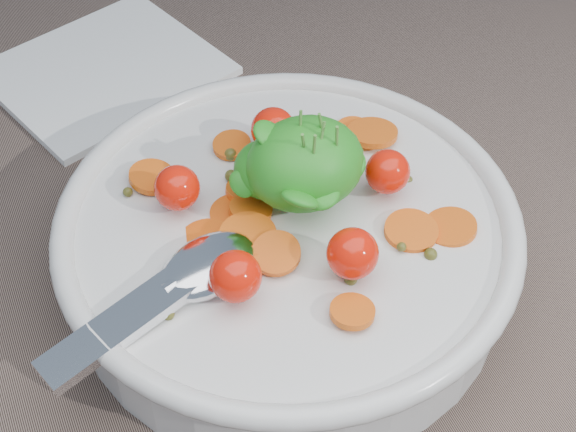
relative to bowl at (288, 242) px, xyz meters
name	(u,v)px	position (x,y,z in m)	size (l,w,h in m)	color
ground	(261,304)	(-0.02, -0.01, -0.03)	(6.00, 6.00, 0.00)	#7A6357
bowl	(288,242)	(0.00, 0.00, 0.00)	(0.30, 0.28, 0.12)	silver
napkin	(105,71)	(-0.05, 0.25, -0.03)	(0.16, 0.14, 0.01)	white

